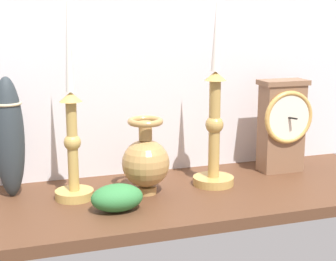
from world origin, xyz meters
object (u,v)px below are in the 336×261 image
object	(u,v)px
candlestick_tall_center	(214,128)
tall_ceramic_vase	(9,137)
candlestick_tall_left	(72,137)
brass_vase_bulbous	(146,160)
mantel_clock	(282,124)

from	to	relation	value
candlestick_tall_center	tall_ceramic_vase	size ratio (longest dim) A/B	1.61
candlestick_tall_left	tall_ceramic_vase	xyz separation A→B (cm)	(-12.23, 5.83, -0.31)
candlestick_tall_left	candlestick_tall_center	size ratio (longest dim) A/B	1.04
candlestick_tall_center	brass_vase_bulbous	distance (cm)	17.26
mantel_clock	tall_ceramic_vase	size ratio (longest dim) A/B	0.88
candlestick_tall_left	tall_ceramic_vase	world-z (taller)	candlestick_tall_left
candlestick_tall_left	tall_ceramic_vase	size ratio (longest dim) A/B	1.68
brass_vase_bulbous	candlestick_tall_left	bearing A→B (deg)	173.94
mantel_clock	brass_vase_bulbous	xyz separation A→B (cm)	(-36.18, -5.37, -4.47)
mantel_clock	tall_ceramic_vase	bearing A→B (deg)	178.14
mantel_clock	candlestick_tall_left	bearing A→B (deg)	-175.81
candlestick_tall_left	mantel_clock	bearing A→B (deg)	4.19
mantel_clock	tall_ceramic_vase	distance (cm)	63.65
candlestick_tall_center	brass_vase_bulbous	bearing A→B (deg)	-176.61
candlestick_tall_left	candlestick_tall_center	bearing A→B (deg)	-1.19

